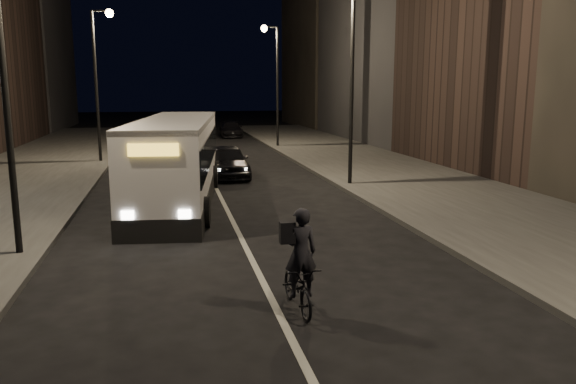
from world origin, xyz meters
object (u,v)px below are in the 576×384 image
car_near (228,161)px  car_far (231,129)px  cyclist_on_bicycle (299,277)px  car_mid (163,139)px  streetlight_left_near (12,35)px  streetlight_right_far (274,69)px  streetlight_right_mid (346,58)px  streetlight_left_far (100,65)px  city_bus (177,157)px

car_near → car_far: 21.88m
cyclist_on_bicycle → car_mid: 29.44m
streetlight_left_near → car_mid: bearing=82.9°
car_far → streetlight_right_far: bearing=-76.4°
streetlight_right_far → car_mid: bearing=175.0°
streetlight_right_mid → car_far: (-1.95, 25.43, -4.72)m
streetlight_left_far → city_bus: streetlight_left_far is taller
streetlight_left_far → car_near: bearing=-45.7°
streetlight_right_mid → streetlight_right_far: size_ratio=1.00×
streetlight_right_mid → streetlight_left_far: 14.62m
city_bus → car_far: bearing=86.6°
streetlight_left_near → car_mid: (3.08, 24.66, -4.69)m
city_bus → car_near: bearing=73.1°
car_near → car_mid: 13.31m
streetlight_left_near → cyclist_on_bicycle: bearing=-39.1°
streetlight_right_mid → streetlight_left_far: size_ratio=1.00×
streetlight_left_near → car_mid: 25.29m
streetlight_right_mid → streetlight_right_far: (0.00, 16.00, 0.00)m
streetlight_right_mid → streetlight_right_far: same height
car_near → streetlight_right_mid: bearing=-39.5°
car_mid → streetlight_left_far: bearing=67.9°
cyclist_on_bicycle → streetlight_left_near: bearing=138.0°
streetlight_right_mid → car_far: 25.94m
car_near → car_mid: size_ratio=1.09×
streetlight_left_near → car_near: 14.00m
streetlight_left_far → car_near: (6.13, -6.29, -4.60)m
city_bus → car_near: (2.40, 5.41, -0.91)m
car_mid → car_far: size_ratio=0.92×
streetlight_right_far → city_bus: streetlight_right_far is taller
streetlight_left_far → car_far: (8.71, 15.43, -4.72)m
streetlight_right_mid → car_near: 7.45m
streetlight_left_far → city_bus: size_ratio=0.70×
streetlight_right_mid → car_mid: streetlight_right_mid is taller
streetlight_right_far → streetlight_left_far: size_ratio=1.00×
streetlight_left_near → car_far: size_ratio=1.83×
streetlight_left_near → streetlight_right_far: bearing=66.0°
car_near → car_mid: bearing=103.1°
car_far → car_mid: bearing=-120.8°
car_near → streetlight_right_far: bearing=69.6°
streetlight_left_near → city_bus: 8.21m
streetlight_left_far → car_near: size_ratio=1.82×
streetlight_right_mid → car_mid: bearing=114.5°
streetlight_right_far → cyclist_on_bicycle: streetlight_right_far is taller
cyclist_on_bicycle → streetlight_left_far: bearing=101.2°
streetlight_left_far → streetlight_left_near: bearing=-90.0°
streetlight_left_far → streetlight_right_far: bearing=29.4°
streetlight_right_mid → streetlight_left_near: (-10.66, -8.00, 0.00)m
streetlight_right_mid → car_near: (-4.53, 3.71, -4.60)m
streetlight_right_far → car_mid: (-7.58, 0.66, -4.69)m
streetlight_right_far → car_far: streetlight_right_far is taller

